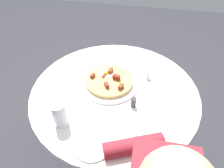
% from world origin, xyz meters
% --- Properties ---
extents(ground_plane, '(6.00, 6.00, 0.00)m').
position_xyz_m(ground_plane, '(0.00, 0.00, 0.00)').
color(ground_plane, '#2D2D33').
extents(dining_table, '(0.94, 0.94, 0.72)m').
position_xyz_m(dining_table, '(0.00, 0.00, 0.55)').
color(dining_table, silver).
rests_on(dining_table, ground_plane).
extents(pizza_plate, '(0.34, 0.34, 0.01)m').
position_xyz_m(pizza_plate, '(0.05, 0.04, 0.73)').
color(pizza_plate, white).
rests_on(pizza_plate, dining_table).
extents(breakfast_pizza, '(0.27, 0.27, 0.05)m').
position_xyz_m(breakfast_pizza, '(0.05, 0.04, 0.75)').
color(breakfast_pizza, tan).
rests_on(breakfast_pizza, pizza_plate).
extents(bread_plate, '(0.18, 0.18, 0.01)m').
position_xyz_m(bread_plate, '(-0.35, 0.03, 0.73)').
color(bread_plate, white).
rests_on(bread_plate, dining_table).
extents(napkin, '(0.17, 0.14, 0.00)m').
position_xyz_m(napkin, '(-0.18, -0.25, 0.72)').
color(napkin, white).
rests_on(napkin, dining_table).
extents(fork, '(0.18, 0.01, 0.00)m').
position_xyz_m(fork, '(-0.17, -0.27, 0.73)').
color(fork, silver).
rests_on(fork, napkin).
extents(knife, '(0.18, 0.01, 0.00)m').
position_xyz_m(knife, '(-0.18, -0.23, 0.73)').
color(knife, silver).
rests_on(knife, napkin).
extents(water_glass, '(0.07, 0.07, 0.13)m').
position_xyz_m(water_glass, '(-0.27, 0.21, 0.79)').
color(water_glass, silver).
rests_on(water_glass, dining_table).
extents(salt_shaker, '(0.03, 0.03, 0.05)m').
position_xyz_m(salt_shaker, '(0.14, -0.17, 0.75)').
color(salt_shaker, white).
rests_on(salt_shaker, dining_table).
extents(pepper_shaker, '(0.03, 0.03, 0.05)m').
position_xyz_m(pepper_shaker, '(-0.10, -0.12, 0.75)').
color(pepper_shaker, '#3F3833').
rests_on(pepper_shaker, dining_table).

